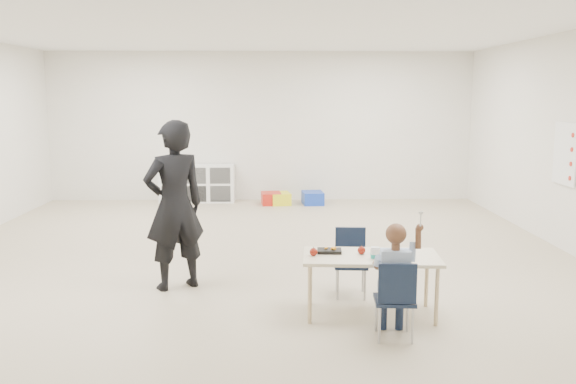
{
  "coord_description": "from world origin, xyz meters",
  "views": [
    {
      "loc": [
        0.27,
        -7.09,
        1.99
      ],
      "look_at": [
        0.42,
        0.07,
        0.85
      ],
      "focal_mm": 38.0,
      "sensor_mm": 36.0,
      "label": 1
    }
  ],
  "objects_px": {
    "child": "(395,276)",
    "cubby_shelf": "(197,183)",
    "chair_near": "(395,299)",
    "adult": "(174,205)",
    "table": "(370,285)"
  },
  "relations": [
    {
      "from": "child",
      "to": "cubby_shelf",
      "type": "xyz_separation_m",
      "value": [
        -2.45,
        6.58,
        -0.18
      ]
    },
    {
      "from": "chair_near",
      "to": "cubby_shelf",
      "type": "relative_size",
      "value": 0.48
    },
    {
      "from": "adult",
      "to": "table",
      "type": "bearing_deg",
      "value": 125.73
    },
    {
      "from": "table",
      "to": "cubby_shelf",
      "type": "xyz_separation_m",
      "value": [
        -2.33,
        6.05,
        0.07
      ]
    },
    {
      "from": "child",
      "to": "table",
      "type": "bearing_deg",
      "value": 105.94
    },
    {
      "from": "cubby_shelf",
      "to": "table",
      "type": "bearing_deg",
      "value": -68.91
    },
    {
      "from": "chair_near",
      "to": "adult",
      "type": "bearing_deg",
      "value": 149.67
    },
    {
      "from": "child",
      "to": "cubby_shelf",
      "type": "relative_size",
      "value": 0.76
    },
    {
      "from": "child",
      "to": "adult",
      "type": "xyz_separation_m",
      "value": [
        -2.01,
        1.37,
        0.34
      ]
    },
    {
      "from": "table",
      "to": "chair_near",
      "type": "relative_size",
      "value": 1.88
    },
    {
      "from": "cubby_shelf",
      "to": "adult",
      "type": "xyz_separation_m",
      "value": [
        0.43,
        -5.21,
        0.52
      ]
    },
    {
      "from": "table",
      "to": "adult",
      "type": "xyz_separation_m",
      "value": [
        -1.9,
        0.83,
        0.59
      ]
    },
    {
      "from": "table",
      "to": "cubby_shelf",
      "type": "distance_m",
      "value": 6.48
    },
    {
      "from": "chair_near",
      "to": "child",
      "type": "distance_m",
      "value": 0.19
    },
    {
      "from": "table",
      "to": "adult",
      "type": "distance_m",
      "value": 2.16
    }
  ]
}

